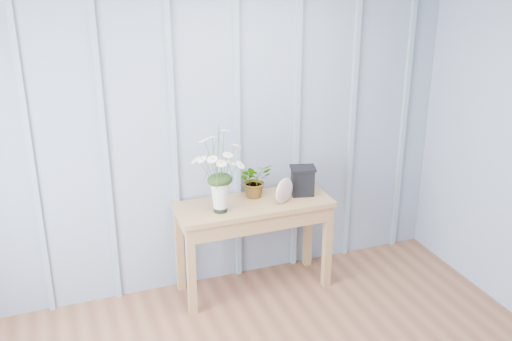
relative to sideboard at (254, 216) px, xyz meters
name	(u,v)px	position (x,y,z in m)	size (l,w,h in m)	color
room_shell	(272,73)	(-0.30, -1.08, 1.35)	(4.00, 4.50, 2.50)	#8795AB
sideboard	(254,216)	(0.00, 0.00, 0.00)	(1.20, 0.45, 0.75)	#9D7345
daisy_vase	(219,160)	(-0.29, -0.06, 0.52)	(0.46, 0.35, 0.65)	black
spider_plant	(255,180)	(0.05, 0.11, 0.25)	(0.25, 0.21, 0.27)	black
felt_disc_vessel	(284,191)	(0.22, -0.09, 0.21)	(0.20, 0.06, 0.20)	#9A5B6B
carved_box	(303,180)	(0.41, 0.01, 0.23)	(0.22, 0.19, 0.23)	black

